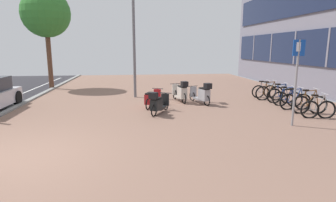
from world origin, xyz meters
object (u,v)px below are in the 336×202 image
object	(u,v)px
bicycle_rack_04	(281,95)
scooter_far	(181,92)
bicycle_rack_00	(318,109)
bicycle_rack_01	(309,104)
bicycle_rack_06	(264,91)
scooter_extra	(202,94)
street_tree	(46,14)
scooter_mid	(152,99)
parking_sign	(297,74)
bicycle_rack_02	(295,101)
lamp_post	(134,30)
scooter_near	(158,103)
bicycle_rack_03	(287,99)
bicycle_rack_05	(269,93)

from	to	relation	value
bicycle_rack_04	scooter_far	bearing A→B (deg)	171.02
bicycle_rack_00	bicycle_rack_01	size ratio (longest dim) A/B	0.90
bicycle_rack_06	scooter_extra	distance (m)	3.80
street_tree	scooter_mid	bearing A→B (deg)	-47.01
bicycle_rack_01	parking_sign	xyz separation A→B (m)	(-1.61, -1.54, 1.34)
bicycle_rack_02	lamp_post	xyz separation A→B (m)	(-6.56, 3.74, 3.06)
bicycle_rack_06	scooter_extra	bearing A→B (deg)	-160.41
bicycle_rack_02	scooter_extra	xyz separation A→B (m)	(-3.55, 1.58, 0.12)
scooter_near	scooter_far	size ratio (longest dim) A/B	0.84
bicycle_rack_01	street_tree	size ratio (longest dim) A/B	0.23
scooter_far	scooter_mid	bearing A→B (deg)	-145.40
bicycle_rack_06	scooter_extra	size ratio (longest dim) A/B	0.75
bicycle_rack_03	scooter_far	xyz separation A→B (m)	(-4.49, 1.44, 0.14)
scooter_near	bicycle_rack_02	bearing A→B (deg)	0.97
bicycle_rack_01	bicycle_rack_02	bearing A→B (deg)	101.14
bicycle_rack_00	bicycle_rack_04	bearing A→B (deg)	87.05
bicycle_rack_01	parking_sign	distance (m)	2.60
bicycle_rack_04	scooter_near	distance (m)	6.06
bicycle_rack_06	lamp_post	size ratio (longest dim) A/B	0.21
bicycle_rack_00	scooter_near	bearing A→B (deg)	166.91
scooter_far	street_tree	xyz separation A→B (m)	(-7.36, 5.37, 4.07)
bicycle_rack_03	scooter_extra	bearing A→B (deg)	166.55
bicycle_rack_02	scooter_near	xyz separation A→B (m)	(-5.70, -0.10, 0.08)
bicycle_rack_02	scooter_near	bearing A→B (deg)	-179.03
bicycle_rack_01	street_tree	xyz separation A→B (m)	(-11.93, 8.23, 4.18)
bicycle_rack_06	bicycle_rack_05	bearing A→B (deg)	-95.65
lamp_post	bicycle_rack_05	bearing A→B (deg)	-13.80
bicycle_rack_00	bicycle_rack_06	distance (m)	4.28
bicycle_rack_03	scooter_mid	xyz separation A→B (m)	(-5.92, 0.45, 0.04)
bicycle_rack_02	scooter_extra	size ratio (longest dim) A/B	0.78
scooter_near	lamp_post	xyz separation A→B (m)	(-0.86, 3.84, 2.98)
bicycle_rack_01	scooter_mid	xyz separation A→B (m)	(-6.00, 1.88, 0.01)
scooter_mid	lamp_post	distance (m)	4.04
bicycle_rack_02	bicycle_rack_04	world-z (taller)	bicycle_rack_04
street_tree	parking_sign	bearing A→B (deg)	-43.43
scooter_far	street_tree	bearing A→B (deg)	143.87
bicycle_rack_01	bicycle_rack_03	distance (m)	1.43
scooter_near	bicycle_rack_06	bearing A→B (deg)	27.19
bicycle_rack_01	bicycle_rack_00	bearing A→B (deg)	-100.40
bicycle_rack_05	street_tree	xyz separation A→B (m)	(-11.75, 5.38, 4.19)
scooter_mid	scooter_far	distance (m)	1.74
bicycle_rack_00	scooter_mid	bearing A→B (deg)	156.20
bicycle_rack_01	lamp_post	distance (m)	8.61
bicycle_rack_05	bicycle_rack_06	bearing A→B (deg)	84.35
scooter_near	scooter_mid	xyz separation A→B (m)	(-0.16, 1.26, -0.05)
scooter_near	bicycle_rack_01	bearing A→B (deg)	-6.02
bicycle_rack_03	bicycle_rack_04	distance (m)	0.72
bicycle_rack_03	lamp_post	xyz separation A→B (m)	(-6.62, 3.03, 3.07)
bicycle_rack_05	scooter_extra	xyz separation A→B (m)	(-3.51, -0.56, 0.11)
scooter_near	lamp_post	size ratio (longest dim) A/B	0.24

